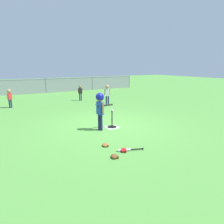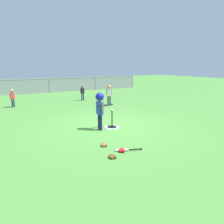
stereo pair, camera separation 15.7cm
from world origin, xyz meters
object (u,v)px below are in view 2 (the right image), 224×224
batter_child (100,104)px  fielder_near_right (82,90)px  glove_tossed_aside (112,156)px  batting_tee (112,125)px  fielder_deep_center (109,92)px  spare_bat_silver (125,150)px  fielder_near_left (12,96)px  baseball_on_tee (112,110)px  glove_by_plate (122,150)px  glove_near_bats (104,145)px

batter_child → fielder_near_right: bearing=75.0°
batter_child → glove_tossed_aside: 2.30m
batter_child → batting_tee: bearing=7.7°
fielder_deep_center → glove_tossed_aside: size_ratio=4.21×
spare_bat_silver → glove_tossed_aside: size_ratio=2.51×
fielder_deep_center → fielder_near_left: size_ratio=1.15×
baseball_on_tee → fielder_near_right: fielder_near_right is taller
batter_child → glove_by_plate: size_ratio=4.66×
spare_bat_silver → glove_near_bats: bearing=120.7°
fielder_near_left → fielder_deep_center: bearing=-20.8°
fielder_deep_center → spare_bat_silver: fielder_deep_center is taller
baseball_on_tee → glove_tossed_aside: size_ratio=0.28×
glove_by_plate → glove_tossed_aside: same height
baseball_on_tee → batting_tee: bearing=0.0°
glove_near_bats → spare_bat_silver: bearing=-59.3°
baseball_on_tee → glove_by_plate: size_ratio=0.27×
batting_tee → fielder_deep_center: 4.17m
batting_tee → batter_child: 0.95m
fielder_near_right → batting_tee: bearing=-100.5°
fielder_deep_center → fielder_near_right: size_ratio=1.15×
baseball_on_tee → batter_child: bearing=-172.3°
fielder_deep_center → baseball_on_tee: bearing=-116.6°
fielder_near_right → glove_by_plate: 7.85m
fielder_near_left → spare_bat_silver: (2.16, -7.38, -0.59)m
batting_tee → fielder_near_right: fielder_near_right is taller
fielder_near_right → glove_tossed_aside: fielder_near_right is taller
glove_tossed_aside → fielder_deep_center: bearing=62.6°
fielder_deep_center → spare_bat_silver: 6.18m
fielder_near_left → glove_tossed_aside: bearing=-77.4°
batter_child → glove_tossed_aside: batter_child is taller
fielder_near_left → baseball_on_tee: bearing=-62.5°
glove_by_plate → baseball_on_tee: bearing=68.1°
spare_bat_silver → batting_tee: bearing=70.4°
spare_bat_silver → glove_tossed_aside: glove_tossed_aside is taller
glove_by_plate → glove_tossed_aside: bearing=-153.5°
batter_child → spare_bat_silver: (-0.19, -1.85, -0.87)m
spare_bat_silver → baseball_on_tee: bearing=70.4°
batting_tee → fielder_deep_center: bearing=63.4°
batter_child → glove_near_bats: (-0.52, -1.30, -0.86)m
fielder_near_right → fielder_near_left: same height
fielder_deep_center → batter_child: bearing=-121.9°
baseball_on_tee → spare_bat_silver: size_ratio=0.11×
baseball_on_tee → batter_child: batter_child is taller
batter_child → fielder_near_left: size_ratio=1.31×
batter_child → fielder_near_right: batter_child is taller
batting_tee → fielder_near_right: (1.06, 5.72, 0.53)m
baseball_on_tee → fielder_deep_center: fielder_deep_center is taller
baseball_on_tee → glove_tossed_aside: (-1.15, -2.09, -0.58)m
fielder_near_left → glove_near_bats: 7.10m
glove_by_plate → glove_tossed_aside: 0.43m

